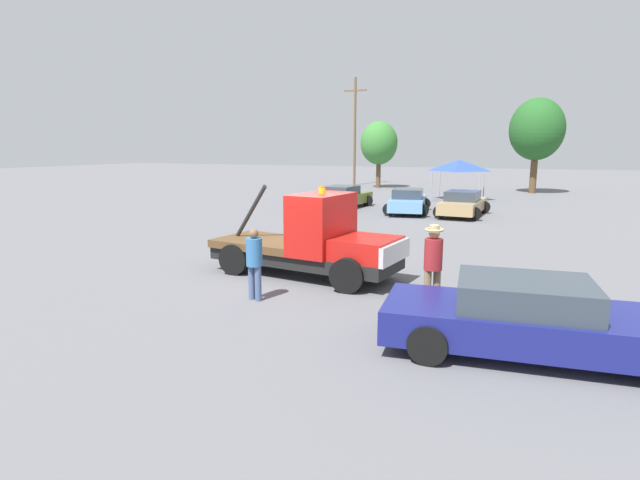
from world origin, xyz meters
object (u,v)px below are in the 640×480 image
parked_car_olive (342,197)px  parked_car_tan (463,204)px  tree_center (537,130)px  tow_truck (314,243)px  person_near_truck (433,260)px  parked_car_skyblue (408,201)px  utility_pole (355,129)px  foreground_car (536,319)px  person_at_hood (254,259)px  canopy_tent_blue (459,165)px  tree_left (379,143)px

parked_car_olive → parked_car_tan: same height
parked_car_tan → tree_center: 16.96m
tow_truck → person_near_truck: 3.84m
parked_car_skyblue → utility_pole: (-9.79, 18.82, 4.64)m
foreground_car → tree_center: bearing=84.4°
person_at_hood → parked_car_skyblue: person_at_hood is taller
person_near_truck → utility_pole: size_ratio=0.19×
tow_truck → tree_center: size_ratio=0.77×
canopy_tent_blue → parked_car_tan: bearing=-80.3°
parked_car_tan → tree_left: bearing=33.1°
person_at_hood → canopy_tent_blue: canopy_tent_blue is taller
tow_truck → utility_pole: bearing=114.8°
person_near_truck → parked_car_skyblue: 16.87m
tow_truck → person_at_hood: 2.56m
person_at_hood → canopy_tent_blue: (1.07, 25.48, 1.37)m
person_near_truck → tree_center: tree_center is taller
person_near_truck → utility_pole: (-14.24, 35.09, 4.18)m
tree_left → tree_center: 12.91m
canopy_tent_blue → tree_left: size_ratio=0.54×
person_near_truck → utility_pole: utility_pole is taller
parked_car_skyblue → canopy_tent_blue: size_ratio=1.59×
parked_car_tan → parked_car_skyblue: bearing=89.8°
tree_center → foreground_car: bearing=-89.4°
person_at_hood → parked_car_skyblue: size_ratio=0.34×
person_at_hood → utility_pole: size_ratio=0.17×
parked_car_skyblue → tree_center: size_ratio=0.68×
person_near_truck → tree_center: (1.77, 32.18, 3.82)m
parked_car_skyblue → person_at_hood: bearing=172.4°
canopy_tent_blue → tree_left: (-8.20, 8.25, 1.58)m
foreground_car → canopy_tent_blue: size_ratio=1.73×
tree_left → utility_pole: utility_pole is taller
parked_car_tan → tree_left: 19.43m
person_near_truck → parked_car_olive: (-8.52, 16.78, -0.46)m
tree_center → utility_pole: 16.28m
tow_truck → parked_car_skyblue: (-0.90, 14.81, -0.33)m
person_at_hood → parked_car_olive: size_ratio=0.34×
person_at_hood → person_near_truck: bearing=-61.1°
tree_center → utility_pole: size_ratio=0.73×
parked_car_olive → tree_left: tree_left is taller
person_at_hood → parked_car_olive: 18.43m
tow_truck → parked_car_olive: tow_truck is taller
foreground_car → tree_left: size_ratio=0.93×
person_near_truck → parked_car_skyblue: size_ratio=0.38×
foreground_car → parked_car_skyblue: same height
tow_truck → canopy_tent_blue: canopy_tent_blue is taller
utility_pole → tree_left: bearing=-37.7°
foreground_car → parked_car_olive: (-10.66, 18.71, -0.00)m
foreground_car → parked_car_tan: bearing=95.1°
foreground_car → tree_left: (-13.22, 34.59, 3.29)m
foreground_car → parked_car_tan: (-3.61, 18.04, -0.00)m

